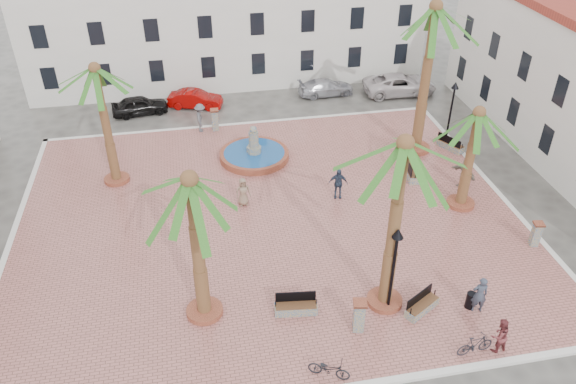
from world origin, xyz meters
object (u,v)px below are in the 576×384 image
object	(u,v)px
palm_e	(477,126)
car_black	(140,105)
pedestrian_north	(200,118)
car_red	(195,99)
palm_s	(403,164)
pedestrian_fountain_a	(243,192)
lamppost_e	(452,103)
bicycle_b	(475,345)
bollard_se	(359,315)
bench_ne	(450,145)
bicycle_a	(329,369)
cyclist_a	(480,295)
pedestrian_fountain_b	(338,183)
cyclist_b	(500,335)
lamppost_s	(395,256)
fountain	(254,154)
bollard_e	(536,234)
palm_nw	(97,82)
litter_bin	(470,300)
car_silver	(326,87)
palm_ne	(434,24)
bench_se	(422,306)
bollard_n	(215,119)
palm_sw	(192,198)
car_white	(400,84)
bench_s	(296,307)
bench_e	(410,172)
pedestrian_east	(465,174)

from	to	relation	value
palm_e	car_black	xyz separation A→B (m)	(-17.38, 14.96, -4.27)
pedestrian_north	car_red	world-z (taller)	pedestrian_north
palm_s	palm_e	distance (m)	9.28
car_black	pedestrian_fountain_a	bearing A→B (deg)	-163.62
lamppost_e	bicycle_b	world-z (taller)	lamppost_e
palm_s	bollard_se	bearing A→B (deg)	-141.34
lamppost_e	car_black	world-z (taller)	lamppost_e
bicycle_b	car_black	xyz separation A→B (m)	(-13.46, 24.52, 0.04)
bench_ne	bicycle_a	world-z (taller)	bench_ne
cyclist_a	bicycle_a	size ratio (longest dim) A/B	1.13
lamppost_e	pedestrian_fountain_b	xyz separation A→B (m)	(-8.40, -4.57, -1.98)
palm_s	car_black	bearing A→B (deg)	117.22
cyclist_b	bench_ne	bearing A→B (deg)	-114.98
cyclist_a	lamppost_s	bearing A→B (deg)	-2.59
fountain	palm_e	bearing A→B (deg)	-34.27
lamppost_e	bollard_e	bearing A→B (deg)	-90.00
palm_nw	litter_bin	world-z (taller)	palm_nw
car_silver	lamppost_e	bearing A→B (deg)	-151.88
bollard_se	car_red	bearing A→B (deg)	103.34
palm_nw	pedestrian_fountain_a	xyz separation A→B (m)	(6.92, -3.74, -5.25)
cyclist_a	bicycle_b	xyz separation A→B (m)	(-1.16, -2.12, -0.45)
palm_ne	bench_se	xyz separation A→B (m)	(-4.93, -13.22, -7.72)
palm_s	bollard_n	xyz separation A→B (m)	(-5.88, 17.50, -6.27)
palm_sw	palm_s	world-z (taller)	palm_s
bollard_e	cyclist_b	size ratio (longest dim) A/B	0.82
bench_se	pedestrian_fountain_b	bearing A→B (deg)	67.57
bollard_se	car_white	xyz separation A→B (m)	(9.97, 22.36, -0.18)
palm_sw	bollard_e	world-z (taller)	palm_sw
bollard_se	cyclist_a	size ratio (longest dim) A/B	0.84
bench_s	cyclist_b	bearing A→B (deg)	-18.30
palm_sw	pedestrian_fountain_a	bearing A→B (deg)	71.20
lamppost_e	litter_bin	bearing A→B (deg)	-109.96
cyclist_a	car_white	xyz separation A→B (m)	(4.70, 22.28, -0.30)
bollard_n	car_black	distance (m)	6.26
lamppost_e	bench_e	bearing A→B (deg)	-138.25
palm_nw	palm_sw	size ratio (longest dim) A/B	1.01
bollard_e	palm_ne	bearing A→B (deg)	102.13
bench_e	car_black	world-z (taller)	car_black
bollard_e	lamppost_e	bearing A→B (deg)	90.00
palm_sw	palm_ne	bearing A→B (deg)	39.61
bench_ne	lamppost_e	xyz separation A→B (m)	(0.02, 0.71, 2.61)
car_silver	car_red	bearing A→B (deg)	88.49
bench_e	bollard_n	xyz separation A→B (m)	(-10.71, 7.97, 0.48)
lamppost_s	bench_ne	bearing A→B (deg)	55.88
pedestrian_fountain_a	pedestrian_fountain_b	world-z (taller)	pedestrian_fountain_b
palm_ne	pedestrian_north	distance (m)	15.73
pedestrian_east	car_black	size ratio (longest dim) A/B	0.47
palm_s	bench_s	size ratio (longest dim) A/B	4.41
bench_se	bollard_e	world-z (taller)	bollard_e
palm_nw	car_white	size ratio (longest dim) A/B	1.30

